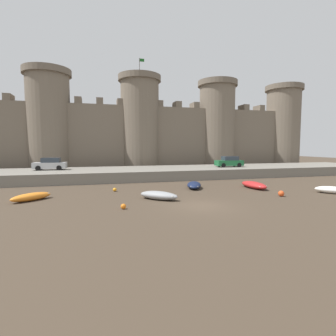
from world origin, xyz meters
name	(u,v)px	position (x,y,z in m)	size (l,w,h in m)	color
ground_plane	(201,206)	(0.00, 0.00, 0.00)	(160.00, 160.00, 0.00)	#423528
quay_road	(152,173)	(0.00, 18.44, 0.66)	(71.95, 10.00, 1.32)	slate
castle	(140,129)	(0.00, 28.70, 7.60)	(67.43, 7.48, 19.79)	#706354
rowboat_midflat_centre	(332,190)	(13.94, 1.52, 0.36)	(2.75, 2.93, 0.68)	silver
rowboat_midflat_left	(31,197)	(-12.84, 5.41, 0.33)	(3.21, 2.97, 0.63)	orange
rowboat_midflat_right	(194,185)	(2.42, 7.91, 0.35)	(2.63, 3.97, 0.67)	#141E3D
rowboat_near_channel_left	(159,195)	(-2.59, 3.07, 0.37)	(3.40, 3.29, 0.71)	gray
rowboat_foreground_centre	(254,185)	(8.57, 6.19, 0.37)	(1.51, 3.99, 0.71)	red
mooring_buoy_near_channel	(123,206)	(-5.79, 0.48, 0.19)	(0.38, 0.38, 0.38)	orange
mooring_buoy_mid_mud	(115,190)	(-5.91, 8.03, 0.18)	(0.37, 0.37, 0.37)	orange
mooring_buoy_near_shore	(281,194)	(8.30, 1.55, 0.26)	(0.52, 0.52, 0.52)	#E04C1E
car_quay_centre_east	(229,162)	(11.88, 17.81, 2.10)	(4.18, 2.03, 1.62)	#1E6638
car_quay_west	(50,164)	(-13.55, 19.44, 2.10)	(4.18, 2.03, 1.62)	#B2B5B7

